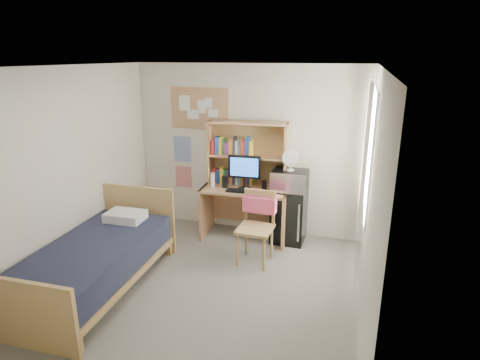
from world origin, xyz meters
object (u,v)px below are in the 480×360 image
(desk, at_px, (245,213))
(desk_chair, at_px, (255,229))
(bed, at_px, (95,267))
(speaker_left, at_px, (225,182))
(mini_fridge, at_px, (289,215))
(speaker_right, at_px, (264,185))
(desk_fan, at_px, (291,161))
(bulletin_board, at_px, (199,108))
(monitor, at_px, (244,173))
(microwave, at_px, (290,180))

(desk, xyz_separation_m, desk_chair, (0.35, -0.72, 0.09))
(desk, bearing_deg, desk_chair, -67.40)
(bed, relative_size, speaker_left, 11.79)
(mini_fridge, xyz_separation_m, speaker_left, (-0.96, -0.16, 0.49))
(desk_chair, bearing_deg, speaker_right, 96.67)
(speaker_right, xyz_separation_m, desk_fan, (0.36, 0.11, 0.37))
(desk_chair, xyz_separation_m, bed, (-1.66, -1.19, -0.20))
(bed, xyz_separation_m, speaker_right, (1.61, 1.86, 0.59))
(desk_fan, bearing_deg, speaker_left, -170.47)
(bulletin_board, bearing_deg, speaker_right, -17.92)
(desk_fan, bearing_deg, desk, -173.33)
(desk, bearing_deg, mini_fridge, 3.93)
(bulletin_board, relative_size, monitor, 1.85)
(desk, xyz_separation_m, speaker_left, (-0.30, -0.08, 0.49))
(speaker_right, distance_m, microwave, 0.38)
(desk_fan, bearing_deg, bed, -133.69)
(bed, bearing_deg, speaker_right, 47.12)
(microwave, bearing_deg, bulletin_board, 171.37)
(bulletin_board, height_order, desk, bulletin_board)
(speaker_left, bearing_deg, speaker_right, 0.00)
(speaker_left, height_order, desk_fan, desk_fan)
(mini_fridge, distance_m, bed, 2.80)
(desk_chair, bearing_deg, microwave, 71.08)
(bulletin_board, bearing_deg, desk_chair, -41.39)
(bed, bearing_deg, desk_chair, 33.56)
(desk, bearing_deg, speaker_left, -168.69)
(monitor, xyz_separation_m, speaker_left, (-0.30, -0.02, -0.16))
(speaker_right, bearing_deg, desk_chair, -89.32)
(desk_chair, distance_m, bed, 2.05)
(bulletin_board, xyz_separation_m, desk_fan, (1.51, -0.27, -0.66))
(desk_chair, bearing_deg, speaker_left, 137.78)
(desk_chair, bearing_deg, bed, -141.55)
(desk_chair, height_order, speaker_right, desk_chair)
(desk_chair, height_order, mini_fridge, desk_chair)
(desk_fan, bearing_deg, desk_chair, -110.46)
(bulletin_board, relative_size, mini_fridge, 1.14)
(desk_chair, relative_size, desk_fan, 3.52)
(desk_chair, height_order, bed, desk_chair)
(desk, distance_m, bed, 2.32)
(speaker_right, relative_size, microwave, 0.31)
(monitor, height_order, speaker_left, monitor)
(monitor, bearing_deg, desk_chair, -65.63)
(desk_chair, relative_size, mini_fridge, 1.21)
(desk, xyz_separation_m, monitor, (0.00, -0.06, 0.66))
(desk_chair, xyz_separation_m, microwave, (0.31, 0.78, 0.47))
(bulletin_board, bearing_deg, bed, -101.83)
(bed, relative_size, microwave, 4.22)
(bulletin_board, xyz_separation_m, desk, (0.84, -0.33, -1.52))
(microwave, bearing_deg, desk, -173.33)
(desk, relative_size, bed, 0.61)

